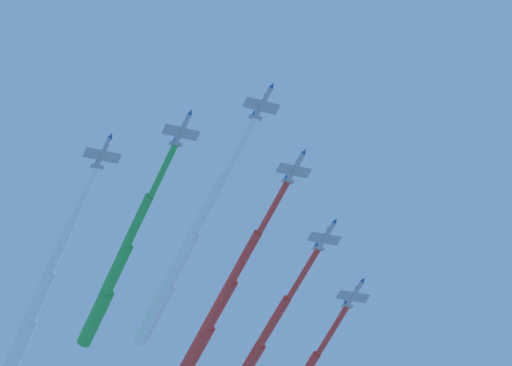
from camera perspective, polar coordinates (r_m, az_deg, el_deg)
jet_lead at (r=273.27m, az=-3.93°, el=-4.15°), size 78.99×19.69×4.38m
jet_port_inner at (r=281.97m, az=-1.96°, el=-6.39°), size 73.98×18.32×4.44m
jet_starboard_inner at (r=273.87m, az=-7.11°, el=-4.57°), size 71.41×17.36×4.35m
jet_starboard_mid at (r=281.33m, az=-10.92°, el=-5.92°), size 75.79×18.56×4.39m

